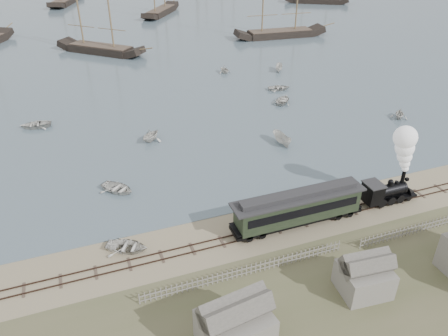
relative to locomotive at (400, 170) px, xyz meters
name	(u,v)px	position (x,y,z in m)	size (l,w,h in m)	color
ground	(277,215)	(-13.26, 2.00, -3.95)	(600.00, 600.00, 0.00)	gray
rail_track	(286,226)	(-13.26, 0.00, -3.91)	(120.00, 1.80, 0.16)	#34231C
picket_fence_west	(247,275)	(-19.76, -5.00, -3.95)	(19.00, 0.10, 1.20)	slate
picket_fence_east	(422,231)	(-0.76, -5.50, -3.95)	(15.00, 0.10, 1.20)	slate
shed_mid	(361,290)	(-11.26, -10.00, -3.95)	(4.00, 3.50, 3.60)	slate
locomotive	(400,170)	(0.00, 0.00, 0.00)	(6.85, 2.56, 8.54)	black
passenger_coach	(298,207)	(-12.10, 0.00, -1.80)	(14.05, 2.71, 3.41)	black
beached_dinghy	(127,247)	(-29.13, 2.04, -3.53)	(4.04, 2.88, 0.84)	beige
rowboat_0	(118,188)	(-28.44, 12.41, -3.47)	(4.10, 2.93, 0.85)	beige
rowboat_1	(151,135)	(-22.18, 23.58, -2.98)	(3.47, 2.99, 1.83)	beige
rowboat_2	(281,139)	(-5.56, 16.43, -3.15)	(3.82, 1.44, 1.48)	beige
rowboat_3	(279,88)	(3.49, 35.24, -3.49)	(3.93, 2.81, 0.81)	beige
rowboat_4	(400,114)	(15.34, 17.75, -3.11)	(2.97, 2.56, 1.56)	beige
rowboat_5	(279,68)	(8.16, 44.70, -3.23)	(3.44, 1.29, 1.33)	beige
rowboat_6	(36,124)	(-37.21, 33.79, -3.44)	(4.39, 3.14, 0.91)	beige
rowboat_7	(224,69)	(-2.41, 47.34, -3.13)	(2.90, 2.50, 1.53)	beige
rowboat_8	(283,100)	(1.49, 29.77, -3.46)	(4.16, 2.97, 0.86)	beige
schooner_2	(94,6)	(-23.52, 70.02, 6.11)	(21.04, 4.86, 20.00)	black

